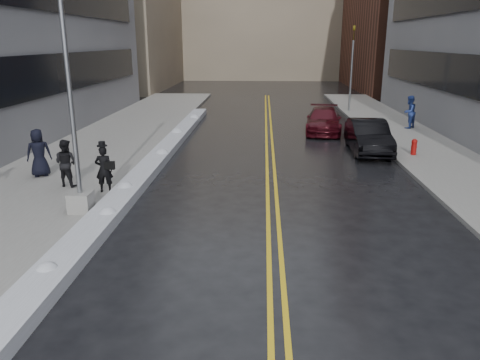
# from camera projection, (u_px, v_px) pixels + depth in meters

# --- Properties ---
(ground) EXTENTS (160.00, 160.00, 0.00)m
(ground) POSITION_uv_depth(u_px,v_px,m) (178.00, 246.00, 12.15)
(ground) COLOR black
(ground) RESTS_ON ground
(sidewalk_west) EXTENTS (5.50, 50.00, 0.15)m
(sidewalk_west) POSITION_uv_depth(u_px,v_px,m) (95.00, 152.00, 21.97)
(sidewalk_west) COLOR gray
(sidewalk_west) RESTS_ON ground
(sidewalk_east) EXTENTS (4.00, 50.00, 0.15)m
(sidewalk_east) POSITION_uv_depth(u_px,v_px,m) (435.00, 156.00, 21.22)
(sidewalk_east) COLOR gray
(sidewalk_east) RESTS_ON ground
(lane_line_left) EXTENTS (0.12, 50.00, 0.01)m
(lane_line_left) POSITION_uv_depth(u_px,v_px,m) (267.00, 156.00, 21.61)
(lane_line_left) COLOR gold
(lane_line_left) RESTS_ON ground
(lane_line_right) EXTENTS (0.12, 50.00, 0.01)m
(lane_line_right) POSITION_uv_depth(u_px,v_px,m) (273.00, 156.00, 21.59)
(lane_line_right) COLOR gold
(lane_line_right) RESTS_ON ground
(snow_ridge) EXTENTS (0.90, 30.00, 0.34)m
(snow_ridge) POSITION_uv_depth(u_px,v_px,m) (154.00, 162.00, 19.87)
(snow_ridge) COLOR silver
(snow_ridge) RESTS_ON ground
(building_west_far) EXTENTS (14.00, 22.00, 18.00)m
(building_west_far) POSITION_uv_depth(u_px,v_px,m) (107.00, 5.00, 52.42)
(building_west_far) COLOR gray
(building_west_far) RESTS_ON ground
(lamppost) EXTENTS (0.65, 0.65, 7.62)m
(lamppost) POSITION_uv_depth(u_px,v_px,m) (74.00, 134.00, 13.50)
(lamppost) COLOR gray
(lamppost) RESTS_ON sidewalk_west
(fire_hydrant) EXTENTS (0.26, 0.26, 0.73)m
(fire_hydrant) POSITION_uv_depth(u_px,v_px,m) (414.00, 146.00, 21.13)
(fire_hydrant) COLOR maroon
(fire_hydrant) RESTS_ON sidewalk_east
(traffic_signal) EXTENTS (0.16, 0.20, 6.00)m
(traffic_signal) POSITION_uv_depth(u_px,v_px,m) (352.00, 65.00, 33.74)
(traffic_signal) COLOR gray
(traffic_signal) RESTS_ON sidewalk_east
(pedestrian_fedora) EXTENTS (0.63, 0.47, 1.60)m
(pedestrian_fedora) POSITION_uv_depth(u_px,v_px,m) (104.00, 169.00, 15.80)
(pedestrian_fedora) COLOR black
(pedestrian_fedora) RESTS_ON sidewalk_west
(pedestrian_b) EXTENTS (0.95, 0.82, 1.68)m
(pedestrian_b) POSITION_uv_depth(u_px,v_px,m) (66.00, 163.00, 16.44)
(pedestrian_b) COLOR black
(pedestrian_b) RESTS_ON sidewalk_west
(pedestrian_c) EXTENTS (1.05, 0.91, 1.82)m
(pedestrian_c) POSITION_uv_depth(u_px,v_px,m) (39.00, 153.00, 17.63)
(pedestrian_c) COLOR black
(pedestrian_c) RESTS_ON sidewalk_west
(pedestrian_east) EXTENTS (1.17, 1.17, 1.91)m
(pedestrian_east) POSITION_uv_depth(u_px,v_px,m) (409.00, 112.00, 27.40)
(pedestrian_east) COLOR navy
(pedestrian_east) RESTS_ON sidewalk_east
(car_black) EXTENTS (1.75, 4.73, 1.54)m
(car_black) POSITION_uv_depth(u_px,v_px,m) (368.00, 137.00, 22.08)
(car_black) COLOR black
(car_black) RESTS_ON ground
(car_maroon) EXTENTS (2.51, 5.01, 1.40)m
(car_maroon) POSITION_uv_depth(u_px,v_px,m) (324.00, 120.00, 27.00)
(car_maroon) COLOR #3E0911
(car_maroon) RESTS_ON ground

